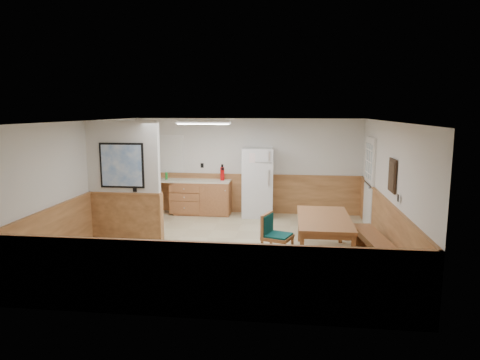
# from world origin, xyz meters

# --- Properties ---
(ground) EXTENTS (6.00, 6.00, 0.00)m
(ground) POSITION_xyz_m (0.00, 0.00, 0.00)
(ground) COLOR tan
(ground) RESTS_ON ground
(ceiling) EXTENTS (6.00, 6.00, 0.02)m
(ceiling) POSITION_xyz_m (0.00, 0.00, 2.50)
(ceiling) COLOR silver
(ceiling) RESTS_ON back_wall
(back_wall) EXTENTS (6.00, 0.02, 2.50)m
(back_wall) POSITION_xyz_m (0.00, 3.00, 1.25)
(back_wall) COLOR silver
(back_wall) RESTS_ON ground
(right_wall) EXTENTS (0.02, 6.00, 2.50)m
(right_wall) POSITION_xyz_m (3.00, 0.00, 1.25)
(right_wall) COLOR silver
(right_wall) RESTS_ON ground
(left_wall) EXTENTS (0.02, 6.00, 2.50)m
(left_wall) POSITION_xyz_m (-3.00, 0.00, 1.25)
(left_wall) COLOR silver
(left_wall) RESTS_ON ground
(wainscot_back) EXTENTS (6.00, 0.04, 1.00)m
(wainscot_back) POSITION_xyz_m (0.00, 2.98, 0.50)
(wainscot_back) COLOR tan
(wainscot_back) RESTS_ON ground
(wainscot_right) EXTENTS (0.04, 6.00, 1.00)m
(wainscot_right) POSITION_xyz_m (2.98, 0.00, 0.50)
(wainscot_right) COLOR tan
(wainscot_right) RESTS_ON ground
(wainscot_left) EXTENTS (0.04, 6.00, 1.00)m
(wainscot_left) POSITION_xyz_m (-2.98, 0.00, 0.50)
(wainscot_left) COLOR tan
(wainscot_left) RESTS_ON ground
(partition_wall) EXTENTS (1.50, 0.20, 2.50)m
(partition_wall) POSITION_xyz_m (-2.25, 0.19, 1.23)
(partition_wall) COLOR silver
(partition_wall) RESTS_ON ground
(kitchen_counter) EXTENTS (2.20, 0.61, 1.00)m
(kitchen_counter) POSITION_xyz_m (-1.21, 2.68, 0.46)
(kitchen_counter) COLOR #9F6238
(kitchen_counter) RESTS_ON ground
(exterior_door) EXTENTS (0.07, 1.02, 2.15)m
(exterior_door) POSITION_xyz_m (2.96, 1.90, 1.05)
(exterior_door) COLOR silver
(exterior_door) RESTS_ON ground
(kitchen_window) EXTENTS (0.80, 0.04, 1.00)m
(kitchen_window) POSITION_xyz_m (-2.10, 2.98, 1.55)
(kitchen_window) COLOR silver
(kitchen_window) RESTS_ON back_wall
(wall_painting) EXTENTS (0.04, 0.50, 0.60)m
(wall_painting) POSITION_xyz_m (2.97, -0.30, 1.55)
(wall_painting) COLOR black
(wall_painting) RESTS_ON right_wall
(fluorescent_fixture) EXTENTS (1.20, 0.30, 0.09)m
(fluorescent_fixture) POSITION_xyz_m (-0.80, 1.30, 2.45)
(fluorescent_fixture) COLOR silver
(fluorescent_fixture) RESTS_ON ceiling
(refrigerator) EXTENTS (0.82, 0.75, 1.76)m
(refrigerator) POSITION_xyz_m (0.31, 2.63, 0.88)
(refrigerator) COLOR silver
(refrigerator) RESTS_ON ground
(dining_table) EXTENTS (0.96, 1.91, 0.75)m
(dining_table) POSITION_xyz_m (1.78, -0.34, 0.66)
(dining_table) COLOR #AA653E
(dining_table) RESTS_ON ground
(dining_bench) EXTENTS (0.57, 1.74, 0.45)m
(dining_bench) POSITION_xyz_m (2.68, -0.40, 0.35)
(dining_bench) COLOR #AA653E
(dining_bench) RESTS_ON ground
(dining_chair) EXTENTS (0.79, 0.66, 0.85)m
(dining_chair) POSITION_xyz_m (0.85, -0.58, 0.49)
(dining_chair) COLOR #AA653E
(dining_chair) RESTS_ON ground
(fire_extinguisher) EXTENTS (0.14, 0.14, 0.42)m
(fire_extinguisher) POSITION_xyz_m (-0.61, 2.72, 1.09)
(fire_extinguisher) COLOR #BA090C
(fire_extinguisher) RESTS_ON kitchen_counter
(soap_bottle) EXTENTS (0.07, 0.07, 0.20)m
(soap_bottle) POSITION_xyz_m (-2.10, 2.69, 1.00)
(soap_bottle) COLOR green
(soap_bottle) RESTS_ON kitchen_counter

